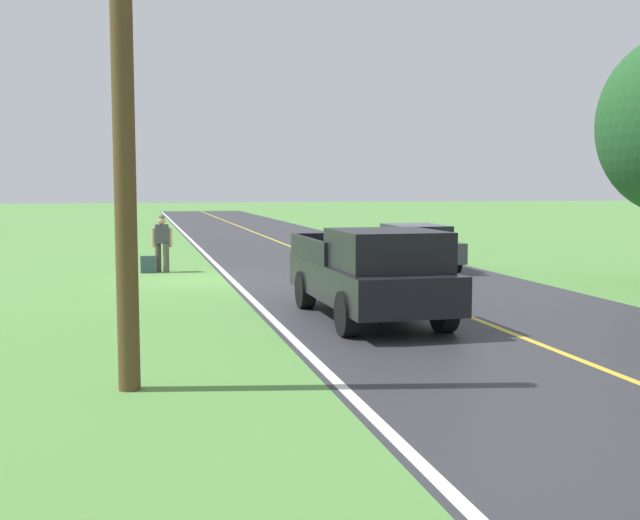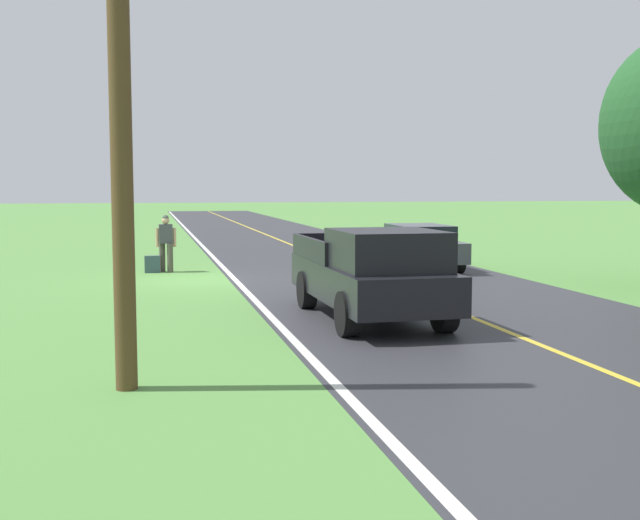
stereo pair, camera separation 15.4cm
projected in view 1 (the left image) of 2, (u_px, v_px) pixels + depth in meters
ground_plane at (201, 280)px, 22.01m from camera, size 200.00×200.00×0.00m
road_surface at (364, 275)px, 23.09m from camera, size 8.19×120.00×0.00m
lane_edge_line at (231, 279)px, 22.20m from camera, size 0.16×117.60×0.00m
lane_centre_line at (364, 275)px, 23.09m from camera, size 0.14×117.60×0.00m
hitchhiker_walking at (162, 240)px, 23.90m from camera, size 0.62×0.51×1.75m
suitcase_carried at (148, 264)px, 23.78m from camera, size 0.47×0.21×0.52m
pickup_truck_passing at (372, 272)px, 15.28m from camera, size 2.16×5.43×1.82m
sedan_near_oncoming at (414, 245)px, 24.80m from camera, size 2.02×4.45×1.41m
utility_pole_roadside at (123, 112)px, 9.86m from camera, size 0.28×0.28×7.09m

